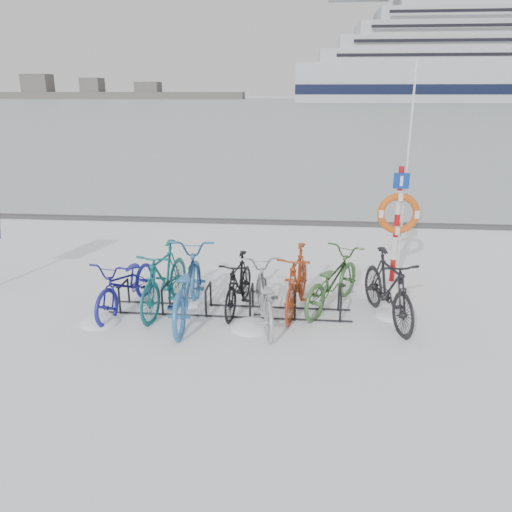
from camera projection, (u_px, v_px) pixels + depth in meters
The scene contains 16 objects.
ground at pixel (230, 312), 8.31m from camera, with size 900.00×900.00×0.00m, color white.
ice_sheet at pixel (300, 104), 154.90m from camera, with size 400.00×298.00×0.02m, color #A8B6BE.
quay_edge at pixel (260, 222), 13.88m from camera, with size 400.00×0.25×0.10m, color #3F3F42.
bike_rack at pixel (230, 302), 8.25m from camera, with size 4.00×0.48×0.46m.
lifebuoy_station at pixel (399, 214), 9.21m from camera, with size 0.77×0.22×4.02m.
cruise_ferry at pixel (511, 62), 173.28m from camera, with size 151.29×28.51×49.71m.
shoreline at pixel (71, 93), 264.00m from camera, with size 180.00×12.00×9.50m.
bike_0 at pixel (127, 281), 8.28m from camera, with size 0.66×1.88×0.99m, color navy.
bike_1 at pixel (164, 276), 8.29m from camera, with size 0.54×1.91×1.15m, color #116162.
bike_2 at pixel (186, 284), 7.97m from camera, with size 0.77×2.20×1.15m, color #2D6BA9.
bike_3 at pixel (239, 282), 8.30m from camera, with size 0.46×1.61×0.97m, color black.
bike_4 at pixel (264, 294), 7.82m from camera, with size 0.64×1.83×0.96m, color #9A9EA1.
bike_5 at pixel (297, 278), 8.26m from camera, with size 0.52×1.84×1.10m, color #993615.
bike_6 at pixel (332, 279), 8.39m from camera, with size 0.67×1.92×1.01m, color #3A6933.
bike_7 at pixel (388, 286), 7.89m from camera, with size 0.54×1.91×1.15m, color black.
snow_drifts at pixel (224, 320), 8.02m from camera, with size 5.20×1.68×0.23m.
Camera 1 is at (1.13, -7.53, 3.49)m, focal length 35.00 mm.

